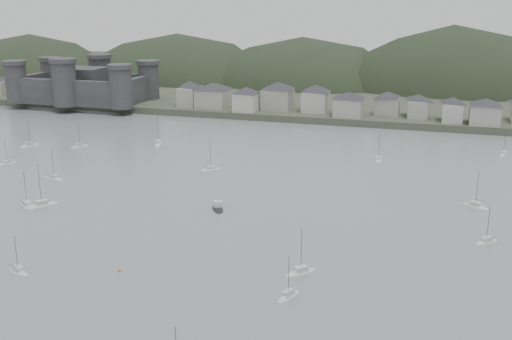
% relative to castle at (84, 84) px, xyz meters
% --- Properties ---
extents(ground, '(900.00, 900.00, 0.00)m').
position_rel_castle_xyz_m(ground, '(120.00, -179.80, -10.96)').
color(ground, slate).
rests_on(ground, ground).
extents(far_shore_land, '(900.00, 250.00, 3.00)m').
position_rel_castle_xyz_m(far_shore_land, '(120.00, 115.20, -9.46)').
color(far_shore_land, '#383D2D').
rests_on(far_shore_land, ground).
extents(forested_ridge, '(851.55, 103.94, 102.57)m').
position_rel_castle_xyz_m(forested_ridge, '(124.83, 89.60, -22.25)').
color(forested_ridge, black).
rests_on(forested_ridge, ground).
extents(castle, '(66.00, 43.00, 20.00)m').
position_rel_castle_xyz_m(castle, '(0.00, 0.00, 0.00)').
color(castle, '#2D2D2F').
rests_on(castle, far_shore_land).
extents(waterfront_town, '(451.48, 28.46, 12.92)m').
position_rel_castle_xyz_m(waterfront_town, '(170.59, 3.54, -2.30)').
color(waterfront_town, '#A29E94').
rests_on(waterfront_town, far_shore_land).
extents(moored_fleet, '(265.04, 172.97, 13.69)m').
position_rel_castle_xyz_m(moored_fleet, '(107.99, -116.34, -10.79)').
color(moored_fleet, silver).
rests_on(moored_fleet, ground).
extents(motor_launch_far, '(5.80, 7.70, 3.76)m').
position_rel_castle_xyz_m(motor_launch_far, '(115.22, -122.99, -10.67)').
color(motor_launch_far, black).
rests_on(motor_launch_far, ground).
extents(mooring_buoys, '(172.97, 147.62, 0.70)m').
position_rel_castle_xyz_m(mooring_buoys, '(116.31, -137.11, -10.81)').
color(mooring_buoys, '#AC6A39').
rests_on(mooring_buoys, ground).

